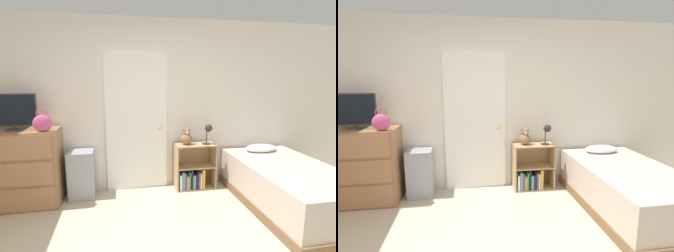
# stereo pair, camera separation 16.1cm
# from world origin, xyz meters

# --- Properties ---
(wall_back) EXTENTS (10.00, 0.06, 2.55)m
(wall_back) POSITION_xyz_m (0.00, 2.12, 1.27)
(wall_back) COLOR silver
(wall_back) RESTS_ON ground_plane
(door_closed) EXTENTS (0.91, 0.09, 2.02)m
(door_closed) POSITION_xyz_m (-0.07, 2.07, 1.01)
(door_closed) COLOR white
(door_closed) RESTS_ON ground_plane
(dresser) EXTENTS (0.99, 0.54, 1.03)m
(dresser) POSITION_xyz_m (-1.63, 1.81, 0.51)
(dresser) COLOR #996B47
(dresser) RESTS_ON ground_plane
(tv) EXTENTS (0.56, 0.16, 0.47)m
(tv) POSITION_xyz_m (-1.65, 1.81, 1.27)
(tv) COLOR #2D2D33
(tv) RESTS_ON dresser
(handbag) EXTENTS (0.23, 0.11, 0.30)m
(handbag) POSITION_xyz_m (-1.27, 1.63, 1.14)
(handbag) COLOR #C64C7F
(handbag) RESTS_ON dresser
(storage_bin) EXTENTS (0.35, 0.34, 0.68)m
(storage_bin) POSITION_xyz_m (-0.88, 1.90, 0.34)
(storage_bin) COLOR #999EA8
(storage_bin) RESTS_ON ground_plane
(bookshelf) EXTENTS (0.61, 0.32, 0.70)m
(bookshelf) POSITION_xyz_m (0.77, 1.91, 0.26)
(bookshelf) COLOR tan
(bookshelf) RESTS_ON ground_plane
(teddy_bear) EXTENTS (0.17, 0.17, 0.26)m
(teddy_bear) POSITION_xyz_m (0.66, 1.91, 0.81)
(teddy_bear) COLOR #8C6647
(teddy_bear) RESTS_ON bookshelf
(desk_lamp) EXTENTS (0.15, 0.14, 0.31)m
(desk_lamp) POSITION_xyz_m (0.99, 1.87, 0.92)
(desk_lamp) COLOR #262628
(desk_lamp) RESTS_ON bookshelf
(bed) EXTENTS (1.12, 2.00, 0.67)m
(bed) POSITION_xyz_m (1.84, 1.08, 0.28)
(bed) COLOR brown
(bed) RESTS_ON ground_plane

